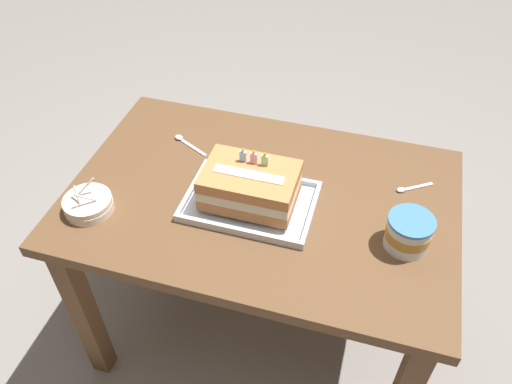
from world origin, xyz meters
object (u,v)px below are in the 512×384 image
at_px(bowl_stack, 88,204).
at_px(serving_spoon_by_bowls, 183,141).
at_px(birthday_cake, 250,185).
at_px(serving_spoon_near_tray, 407,189).
at_px(foil_tray, 250,203).
at_px(ice_cream_tub, 408,233).

bearing_deg(bowl_stack, serving_spoon_by_bowls, 69.23).
relative_size(birthday_cake, serving_spoon_near_tray, 2.40).
height_order(foil_tray, serving_spoon_near_tray, foil_tray).
height_order(birthday_cake, serving_spoon_near_tray, birthday_cake).
bearing_deg(birthday_cake, ice_cream_tub, -3.73).
xyz_separation_m(birthday_cake, serving_spoon_near_tray, (0.41, 0.18, -0.07)).
relative_size(bowl_stack, serving_spoon_by_bowls, 1.01).
bearing_deg(ice_cream_tub, serving_spoon_near_tray, 92.78).
height_order(bowl_stack, serving_spoon_by_bowls, bowl_stack).
distance_m(foil_tray, bowl_stack, 0.44).
height_order(foil_tray, ice_cream_tub, ice_cream_tub).
xyz_separation_m(foil_tray, serving_spoon_near_tray, (0.41, 0.18, -0.00)).
bearing_deg(serving_spoon_by_bowls, birthday_cake, -36.08).
distance_m(bowl_stack, serving_spoon_by_bowls, 0.38).
relative_size(foil_tray, birthday_cake, 1.42).
distance_m(foil_tray, serving_spoon_by_bowls, 0.35).
bearing_deg(serving_spoon_near_tray, ice_cream_tub, -87.22).
bearing_deg(foil_tray, ice_cream_tub, -3.72).
distance_m(bowl_stack, ice_cream_tub, 0.85).
distance_m(foil_tray, serving_spoon_near_tray, 0.45).
bearing_deg(serving_spoon_near_tray, serving_spoon_by_bowls, 178.03).
distance_m(birthday_cake, bowl_stack, 0.45).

